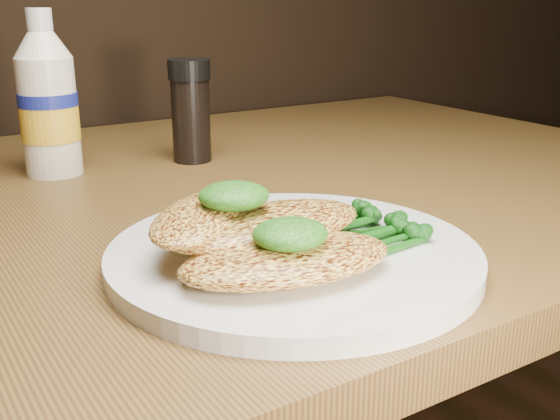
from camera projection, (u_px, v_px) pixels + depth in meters
plate at (294, 256)px, 0.53m from camera, size 0.29×0.29×0.02m
chicken_front at (287, 259)px, 0.47m from camera, size 0.17×0.11×0.03m
chicken_mid at (267, 225)px, 0.51m from camera, size 0.16×0.08×0.03m
chicken_back at (204, 217)px, 0.51m from camera, size 0.15×0.14×0.02m
pesto_front at (290, 234)px, 0.46m from camera, size 0.06×0.06×0.02m
pesto_back at (234, 196)px, 0.50m from camera, size 0.07×0.06×0.02m
broccolini_bundle at (341, 229)px, 0.53m from camera, size 0.15×0.11×0.02m
mayo_bottle at (47, 94)px, 0.77m from camera, size 0.07×0.07×0.19m
pepper_grinder at (191, 111)px, 0.84m from camera, size 0.05×0.05×0.13m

